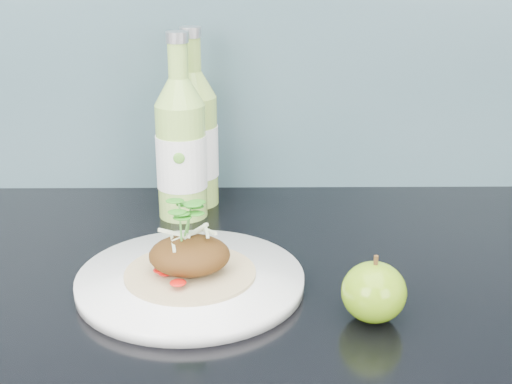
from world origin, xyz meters
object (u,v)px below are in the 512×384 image
cider_bottle_right (194,139)px  dinner_plate (191,281)px  cider_bottle_left (181,149)px  green_apple (374,292)px

cider_bottle_right → dinner_plate: bearing=-71.5°
dinner_plate → cider_bottle_left: bearing=96.9°
dinner_plate → green_apple: (0.21, -0.08, 0.03)m
cider_bottle_left → dinner_plate: bearing=-80.0°
cider_bottle_right → cider_bottle_left: bearing=-90.0°
green_apple → dinner_plate: bearing=159.0°
green_apple → cider_bottle_right: bearing=121.3°
dinner_plate → green_apple: 0.22m
dinner_plate → green_apple: green_apple is taller
dinner_plate → cider_bottle_right: (-0.01, 0.29, 0.10)m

